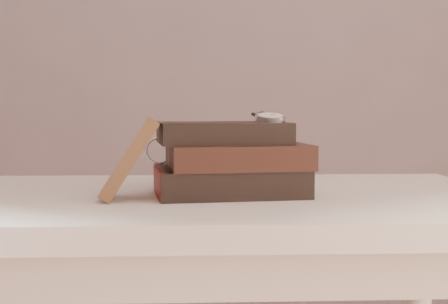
{
  "coord_description": "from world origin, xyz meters",
  "views": [
    {
      "loc": [
        -0.05,
        -0.77,
        0.91
      ],
      "look_at": [
        -0.0,
        0.33,
        0.82
      ],
      "focal_mm": 50.94,
      "sensor_mm": 36.0,
      "label": 1
    }
  ],
  "objects": [
    {
      "name": "journal",
      "position": [
        -0.16,
        0.28,
        0.82
      ],
      "size": [
        0.11,
        0.1,
        0.14
      ],
      "primitive_type": "cube",
      "rotation": [
        0.0,
        0.57,
        0.06
      ],
      "color": "#422919",
      "rests_on": "table"
    },
    {
      "name": "eyeglasses",
      "position": [
        -0.09,
        0.41,
        0.82
      ],
      "size": [
        0.12,
        0.14,
        0.05
      ],
      "color": "silver",
      "rests_on": "book_stack"
    },
    {
      "name": "book_stack",
      "position": [
        0.01,
        0.33,
        0.81
      ],
      "size": [
        0.28,
        0.21,
        0.13
      ],
      "color": "black",
      "rests_on": "table"
    },
    {
      "name": "pocket_watch",
      "position": [
        0.08,
        0.33,
        0.89
      ],
      "size": [
        0.06,
        0.16,
        0.02
      ],
      "color": "silver",
      "rests_on": "book_stack"
    },
    {
      "name": "table",
      "position": [
        0.0,
        0.35,
        0.66
      ],
      "size": [
        1.0,
        0.6,
        0.75
      ],
      "color": "silver",
      "rests_on": "ground"
    }
  ]
}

